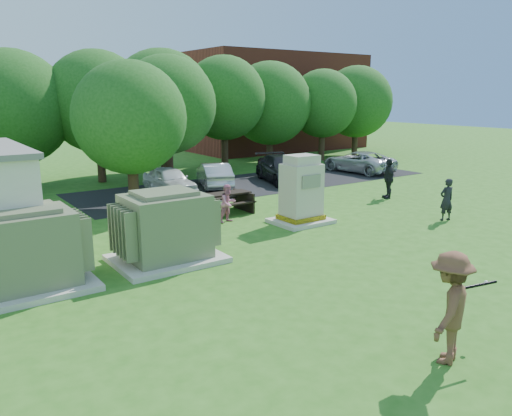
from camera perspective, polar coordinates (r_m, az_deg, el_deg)
ground at (r=12.78m, az=10.47°, el=-9.01°), size 120.00×120.00×0.00m
brick_building at (r=44.12m, az=2.07°, el=12.00°), size 15.00×8.00×8.00m
parking_strip at (r=27.14m, az=0.61°, el=2.92°), size 20.00×6.00×0.01m
transformer_left at (r=13.43m, az=-24.78°, el=-4.55°), size 3.00×2.40×2.07m
transformer_right at (r=14.47m, az=-10.28°, el=-2.34°), size 3.00×2.40×2.07m
generator_cabinet at (r=18.54m, az=5.19°, el=1.65°), size 2.09×1.71×2.55m
picnic_table at (r=20.13m, az=-3.44°, el=0.87°), size 1.98×1.48×0.85m
batter at (r=9.64m, az=21.24°, el=-10.57°), size 1.52×1.20×2.06m
person_by_generator at (r=20.25m, az=20.95°, el=0.91°), size 0.67×0.52×1.62m
person_at_picnic at (r=18.67m, az=-3.21°, el=0.53°), size 0.79×0.66×1.44m
person_walking_right at (r=23.77m, az=14.89°, el=3.28°), size 0.93×1.15×1.83m
car_white at (r=24.41m, az=-9.88°, el=3.12°), size 1.58×3.82×1.29m
car_silver_a at (r=25.79m, az=-4.79°, el=3.77°), size 2.61×4.10×1.28m
car_dark at (r=27.28m, az=3.11°, el=4.48°), size 3.46×5.35×1.44m
car_silver_b at (r=31.40m, az=11.64°, el=5.22°), size 2.46×4.80×1.30m
batting_equipment at (r=10.06m, az=23.81°, el=-8.10°), size 1.47×0.48×0.32m
tree_row at (r=28.65m, az=-14.19°, el=11.42°), size 41.30×13.30×7.30m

